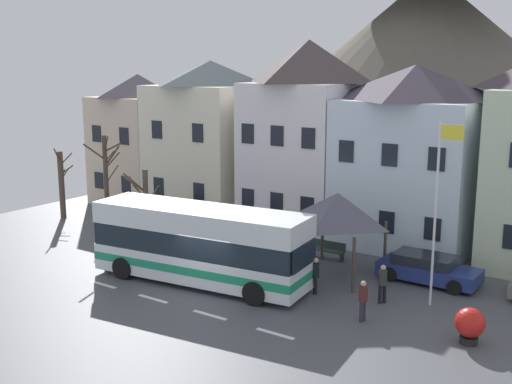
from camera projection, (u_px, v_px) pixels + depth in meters
ground_plane at (207, 295)px, 26.39m from camera, size 40.00×60.00×0.07m
townhouse_00 at (140, 139)px, 43.41m from camera, size 5.18×5.39×8.81m
townhouse_01 at (211, 137)px, 40.60m from camera, size 6.53×6.68×9.69m
townhouse_02 at (308, 135)px, 36.47m from camera, size 5.80×6.63×10.84m
townhouse_03 at (412, 157)px, 32.74m from camera, size 6.94×5.93×9.46m
hilltop_castle at (427, 74)px, 50.43m from camera, size 39.80×39.80×24.28m
transit_bus at (200, 245)px, 27.47m from camera, size 10.15×3.70×3.39m
bus_shelter at (338, 209)px, 28.24m from camera, size 3.60×3.60×3.84m
parked_car_00 at (155, 219)px, 36.38m from camera, size 4.15×2.29×1.30m
parked_car_02 at (428, 269)px, 27.74m from camera, size 4.38×1.94×1.25m
pedestrian_00 at (315, 273)px, 26.28m from camera, size 0.31×0.31×1.58m
pedestrian_01 at (299, 264)px, 27.57m from camera, size 0.33×0.32×1.60m
pedestrian_02 at (383, 281)px, 25.24m from camera, size 0.34×0.34×1.61m
pedestrian_03 at (363, 299)px, 23.46m from camera, size 0.33×0.36×1.59m
public_bench at (328, 249)px, 31.10m from camera, size 1.74×0.48×0.87m
flagpole at (438, 202)px, 24.33m from camera, size 0.95×0.10×7.33m
harbour_buoy at (470, 324)px, 21.61m from camera, size 1.04×1.04×1.29m
bare_tree_00 at (62, 184)px, 38.96m from camera, size 0.86×1.68×4.50m
bare_tree_01 at (107, 184)px, 33.62m from camera, size 1.36×2.52×5.85m
bare_tree_02 at (146, 208)px, 31.83m from camera, size 2.18×1.28×4.30m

